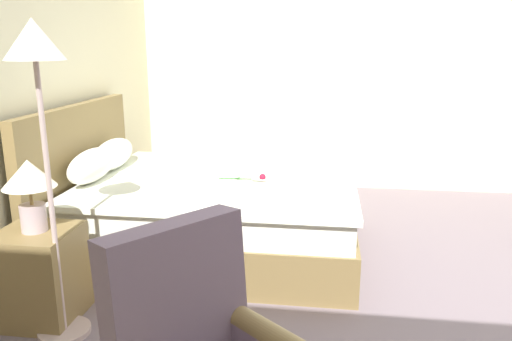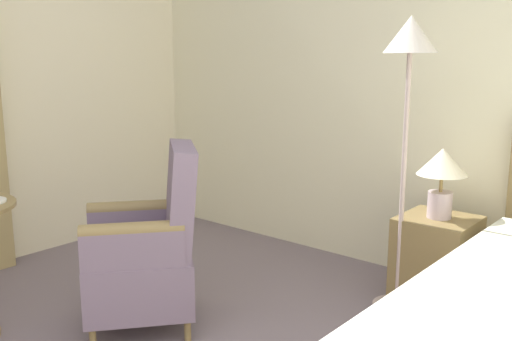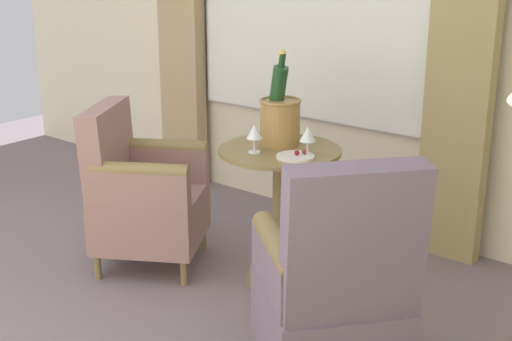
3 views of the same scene
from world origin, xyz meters
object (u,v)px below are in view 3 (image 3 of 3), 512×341
object	(u,v)px
snack_plate	(296,156)
armchair_facing_bed	(142,194)
side_table_round	(279,200)
champagne_bucket	(280,116)
wine_glass_near_edge	(308,136)
armchair_by_window	(335,295)
wine_glass_near_bucket	(254,133)

from	to	relation	value
snack_plate	armchair_facing_bed	xyz separation A→B (m)	(0.21, -0.86, -0.33)
side_table_round	champagne_bucket	size ratio (longest dim) A/B	1.51
side_table_round	wine_glass_near_edge	distance (m)	0.42
side_table_round	armchair_by_window	size ratio (longest dim) A/B	0.72
wine_glass_near_edge	armchair_facing_bed	size ratio (longest dim) A/B	0.17
champagne_bucket	snack_plate	size ratio (longest dim) A/B	2.65
wine_glass_near_bucket	armchair_by_window	xyz separation A→B (m)	(0.48, 0.79, -0.41)
side_table_round	champagne_bucket	world-z (taller)	champagne_bucket
side_table_round	wine_glass_near_edge	xyz separation A→B (m)	(0.03, 0.19, 0.38)
wine_glass_near_edge	snack_plate	distance (m)	0.11
champagne_bucket	wine_glass_near_edge	distance (m)	0.26
champagne_bucket	wine_glass_near_bucket	bearing A→B (deg)	-1.86
side_table_round	champagne_bucket	bearing A→B (deg)	-140.88
wine_glass_near_bucket	snack_plate	distance (m)	0.23
armchair_by_window	armchair_facing_bed	bearing A→B (deg)	-102.82
snack_plate	armchair_by_window	bearing A→B (deg)	47.36
side_table_round	armchair_facing_bed	size ratio (longest dim) A/B	0.82
side_table_round	wine_glass_near_edge	size ratio (longest dim) A/B	4.91
wine_glass_near_edge	snack_plate	xyz separation A→B (m)	(0.05, -0.03, -0.10)
snack_plate	armchair_by_window	distance (m)	0.86
side_table_round	armchair_facing_bed	xyz separation A→B (m)	(0.29, -0.71, -0.05)
side_table_round	wine_glass_near_bucket	size ratio (longest dim) A/B	5.24
wine_glass_near_edge	armchair_by_window	xyz separation A→B (m)	(0.59, 0.55, -0.41)
champagne_bucket	armchair_facing_bed	world-z (taller)	champagne_bucket
armchair_by_window	side_table_round	bearing A→B (deg)	-129.84
side_table_round	wine_glass_near_bucket	distance (m)	0.40
wine_glass_near_edge	champagne_bucket	bearing A→B (deg)	-111.11
wine_glass_near_bucket	armchair_by_window	bearing A→B (deg)	58.62
wine_glass_near_edge	snack_plate	bearing A→B (deg)	-37.46
snack_plate	wine_glass_near_bucket	bearing A→B (deg)	-74.59
wine_glass_near_bucket	side_table_round	bearing A→B (deg)	156.92
snack_plate	side_table_round	bearing A→B (deg)	-116.40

